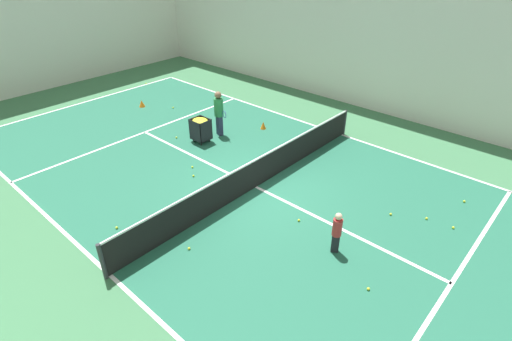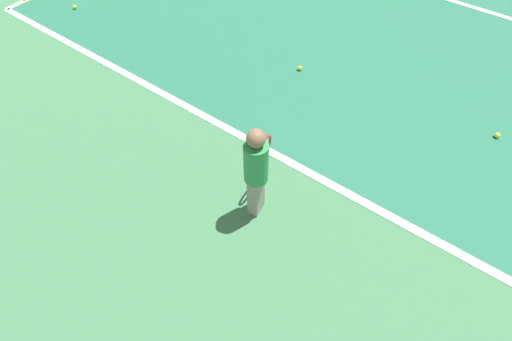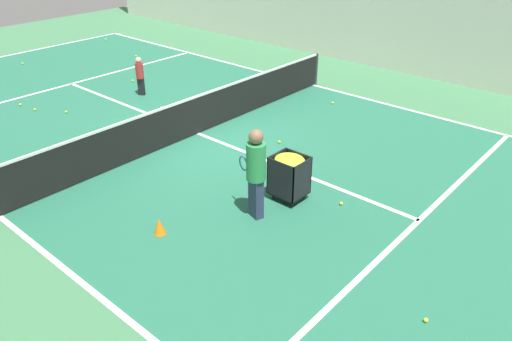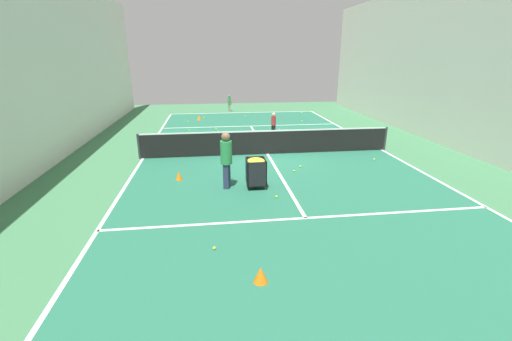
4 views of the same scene
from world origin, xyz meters
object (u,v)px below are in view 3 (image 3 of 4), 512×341
ball_cart (289,169)px  coach_at_net (256,168)px  child_midcourt (140,73)px  tennis_net (197,114)px  training_cone_1 (159,226)px

ball_cart → coach_at_net: bearing=-4.6°
child_midcourt → tennis_net: bearing=-45.9°
training_cone_1 → child_midcourt: bearing=-125.1°
tennis_net → ball_cart: bearing=75.2°
coach_at_net → child_midcourt: size_ratio=1.50×
coach_at_net → ball_cart: (-0.89, 0.07, -0.34)m
ball_cart → training_cone_1: 2.66m
training_cone_1 → coach_at_net: bearing=149.5°
child_midcourt → training_cone_1: size_ratio=3.89×
child_midcourt → training_cone_1: bearing=-66.8°
coach_at_net → child_midcourt: 7.47m
tennis_net → ball_cart: (0.96, 3.64, 0.14)m
coach_at_net → training_cone_1: (1.53, -0.90, -0.85)m
tennis_net → training_cone_1: tennis_net is taller
tennis_net → ball_cart: tennis_net is taller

